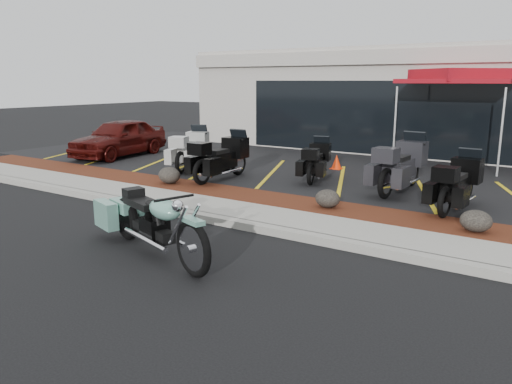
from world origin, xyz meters
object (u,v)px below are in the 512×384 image
Objects in this scene: touring_white at (199,145)px; traffic_cone at (337,162)px; parked_car at (119,138)px; popup_canopy at (461,78)px; hero_cruiser at (193,240)px.

touring_white is 5.16× the size of traffic_cone.
touring_white is 0.57× the size of parked_car.
touring_white is 0.57× the size of popup_canopy.
hero_cruiser is 0.82× the size of popup_canopy.
touring_white is at bearing -5.70° from parked_car.
parked_car is 7.82m from traffic_cone.
hero_cruiser is 9.05m from touring_white.
touring_white is (-5.73, 7.00, 0.23)m from hero_cruiser.
popup_canopy is at bearing 17.41° from parked_car.
touring_white is 8.48m from popup_canopy.
parked_car is at bearing -166.21° from traffic_cone.
popup_canopy is at bearing 103.07° from hero_cruiser.
parked_car is 9.06× the size of traffic_cone.
touring_white is at bearing -130.98° from popup_canopy.
hero_cruiser is 8.95m from traffic_cone.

